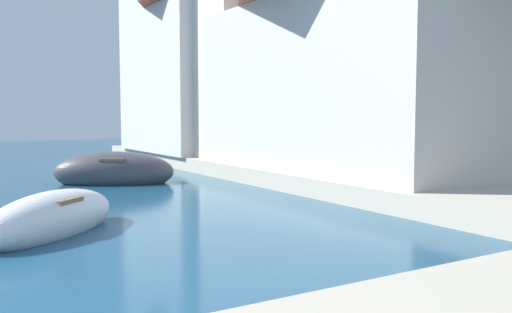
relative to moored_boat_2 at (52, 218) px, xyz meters
name	(u,v)px	position (x,y,z in m)	size (l,w,h in m)	color
quay_promenade	(207,278)	(0.80, -4.62, -0.03)	(44.00, 32.00, 0.50)	#BCB29E
moored_boat_2	(52,218)	(0.00, 0.00, 0.00)	(3.25, 3.09, 1.00)	white
moored_boat_6	(114,172)	(3.12, 6.45, 0.08)	(3.88, 2.79, 1.28)	#3F3F47
waterfront_building_main	(356,68)	(9.49, 2.67, 3.27)	(5.78, 10.42, 6.00)	beige
waterfront_building_annex	(213,49)	(9.49, 12.22, 4.77)	(6.69, 7.48, 8.98)	beige
waterfront_building_far	(226,69)	(9.49, 11.01, 3.78)	(5.56, 10.05, 7.01)	silver
quayside_tree	(305,81)	(10.72, 6.92, 3.12)	(2.45, 2.45, 4.14)	brown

